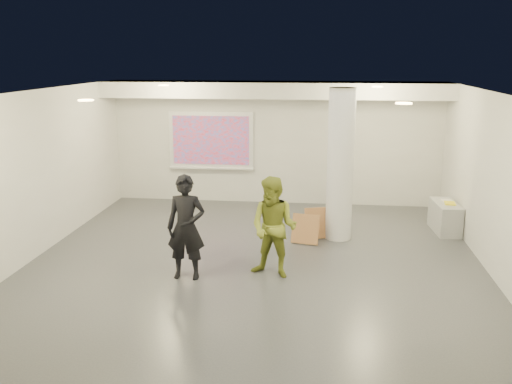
# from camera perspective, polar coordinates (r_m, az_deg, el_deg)

# --- Properties ---
(floor) EXTENTS (8.00, 9.00, 0.01)m
(floor) POSITION_cam_1_polar(r_m,az_deg,el_deg) (10.03, -0.27, -7.49)
(floor) COLOR #383B40
(floor) RESTS_ON ground
(ceiling) EXTENTS (8.00, 9.00, 0.01)m
(ceiling) POSITION_cam_1_polar(r_m,az_deg,el_deg) (9.38, -0.29, 9.87)
(ceiling) COLOR white
(ceiling) RESTS_ON floor
(wall_back) EXTENTS (8.00, 0.01, 3.00)m
(wall_back) POSITION_cam_1_polar(r_m,az_deg,el_deg) (14.00, 1.98, 4.92)
(wall_back) COLOR silver
(wall_back) RESTS_ON floor
(wall_front) EXTENTS (8.00, 0.01, 3.00)m
(wall_front) POSITION_cam_1_polar(r_m,az_deg,el_deg) (5.36, -6.27, -9.69)
(wall_front) COLOR silver
(wall_front) RESTS_ON floor
(wall_left) EXTENTS (0.01, 9.00, 3.00)m
(wall_left) POSITION_cam_1_polar(r_m,az_deg,el_deg) (10.83, -21.79, 1.38)
(wall_left) COLOR silver
(wall_left) RESTS_ON floor
(wall_right) EXTENTS (0.01, 9.00, 3.00)m
(wall_right) POSITION_cam_1_polar(r_m,az_deg,el_deg) (9.94, 23.25, 0.22)
(wall_right) COLOR silver
(wall_right) RESTS_ON floor
(soffit_band) EXTENTS (8.00, 1.10, 0.36)m
(soffit_band) POSITION_cam_1_polar(r_m,az_deg,el_deg) (13.31, 1.83, 10.19)
(soffit_band) COLOR silver
(soffit_band) RESTS_ON ceiling
(downlight_nw) EXTENTS (0.22, 0.22, 0.02)m
(downlight_nw) POSITION_cam_1_polar(r_m,az_deg,el_deg) (12.27, -9.24, 10.48)
(downlight_nw) COLOR #FFCE7E
(downlight_nw) RESTS_ON ceiling
(downlight_ne) EXTENTS (0.22, 0.22, 0.02)m
(downlight_ne) POSITION_cam_1_polar(r_m,az_deg,el_deg) (11.85, 12.04, 10.26)
(downlight_ne) COLOR #FFCE7E
(downlight_ne) RESTS_ON ceiling
(downlight_sw) EXTENTS (0.22, 0.22, 0.02)m
(downlight_sw) POSITION_cam_1_polar(r_m,az_deg,el_deg) (8.50, -16.66, 8.78)
(downlight_sw) COLOR #FFCE7E
(downlight_sw) RESTS_ON ceiling
(downlight_se) EXTENTS (0.22, 0.22, 0.02)m
(downlight_se) POSITION_cam_1_polar(r_m,az_deg,el_deg) (7.89, 14.57, 8.58)
(downlight_se) COLOR #FFCE7E
(downlight_se) RESTS_ON ceiling
(column) EXTENTS (0.52, 0.52, 3.00)m
(column) POSITION_cam_1_polar(r_m,az_deg,el_deg) (11.29, 8.43, 2.68)
(column) COLOR silver
(column) RESTS_ON floor
(projection_screen) EXTENTS (2.10, 0.13, 1.42)m
(projection_screen) POSITION_cam_1_polar(r_m,az_deg,el_deg) (14.17, -4.52, 5.11)
(projection_screen) COLOR white
(projection_screen) RESTS_ON wall_back
(credenza) EXTENTS (0.52, 1.09, 0.62)m
(credenza) POSITION_cam_1_polar(r_m,az_deg,el_deg) (12.51, 18.38, -2.41)
(credenza) COLOR gray
(credenza) RESTS_ON floor
(papers_stack) EXTENTS (0.25, 0.30, 0.02)m
(papers_stack) POSITION_cam_1_polar(r_m,az_deg,el_deg) (12.56, 18.57, -0.85)
(papers_stack) COLOR silver
(papers_stack) RESTS_ON credenza
(postit_pad) EXTENTS (0.23, 0.30, 0.03)m
(postit_pad) POSITION_cam_1_polar(r_m,az_deg,el_deg) (12.37, 18.82, -1.07)
(postit_pad) COLOR yellow
(postit_pad) RESTS_ON credenza
(cardboard_back) EXTENTS (0.60, 0.34, 0.63)m
(cardboard_back) POSITION_cam_1_polar(r_m,az_deg,el_deg) (11.54, 6.32, -3.10)
(cardboard_back) COLOR #A06C3F
(cardboard_back) RESTS_ON floor
(cardboard_front) EXTENTS (0.56, 0.32, 0.58)m
(cardboard_front) POSITION_cam_1_polar(r_m,az_deg,el_deg) (11.19, 4.96, -3.71)
(cardboard_front) COLOR #A06C3F
(cardboard_front) RESTS_ON floor
(woman) EXTENTS (0.63, 0.42, 1.74)m
(woman) POSITION_cam_1_polar(r_m,az_deg,el_deg) (9.36, -7.00, -3.54)
(woman) COLOR black
(woman) RESTS_ON floor
(man) EXTENTS (0.98, 0.86, 1.69)m
(man) POSITION_cam_1_polar(r_m,az_deg,el_deg) (9.38, 1.80, -3.57)
(man) COLOR olive
(man) RESTS_ON floor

